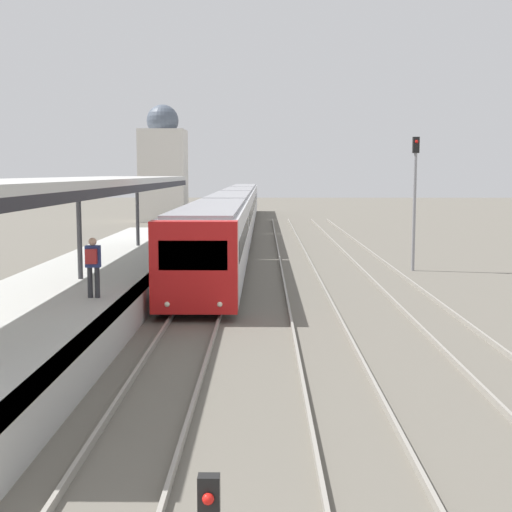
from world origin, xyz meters
name	(u,v)px	position (x,y,z in m)	size (l,w,h in m)	color
platform_canopy	(79,182)	(-3.90, 18.16, 4.03)	(4.00, 26.70, 3.26)	beige
person_on_platform	(93,262)	(-2.68, 14.61, 1.88)	(0.40, 0.40, 1.66)	#2D2D33
train_near	(235,210)	(0.00, 45.85, 1.70)	(2.55, 60.84, 3.07)	red
signal_mast_far	(415,189)	(8.66, 26.72, 3.64)	(0.28, 0.29, 5.88)	gray
distant_domed_building	(163,168)	(-6.92, 58.98, 4.77)	(4.00, 4.00, 10.30)	silver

